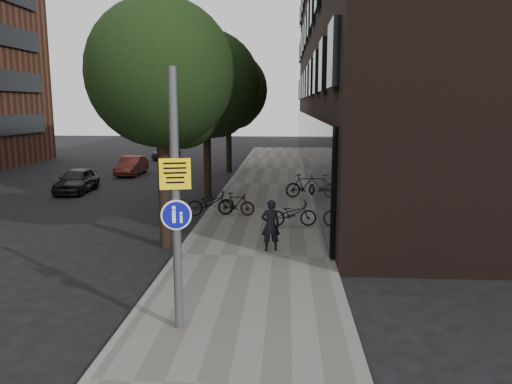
# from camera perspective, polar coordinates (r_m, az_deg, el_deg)

# --- Properties ---
(ground) EXTENTS (120.00, 120.00, 0.00)m
(ground) POSITION_cam_1_polar(r_m,az_deg,el_deg) (11.30, -2.54, -12.83)
(ground) COLOR black
(ground) RESTS_ON ground
(sidewalk) EXTENTS (4.50, 60.00, 0.12)m
(sidewalk) POSITION_cam_1_polar(r_m,az_deg,el_deg) (20.83, 0.99, -2.01)
(sidewalk) COLOR slate
(sidewalk) RESTS_ON ground
(curb_edge) EXTENTS (0.15, 60.00, 0.13)m
(curb_edge) POSITION_cam_1_polar(r_m,az_deg,el_deg) (21.04, -5.15, -1.91)
(curb_edge) COLOR slate
(curb_edge) RESTS_ON ground
(building_right_dark_brick) EXTENTS (12.00, 40.00, 18.00)m
(building_right_dark_brick) POSITION_cam_1_polar(r_m,az_deg,el_deg) (33.52, 16.93, 17.47)
(building_right_dark_brick) COLOR black
(building_right_dark_brick) RESTS_ON ground
(street_tree_near) EXTENTS (4.40, 4.40, 7.50)m
(street_tree_near) POSITION_cam_1_polar(r_m,az_deg,el_deg) (15.45, -10.45, 12.51)
(street_tree_near) COLOR black
(street_tree_near) RESTS_ON ground
(street_tree_mid) EXTENTS (5.00, 5.00, 7.80)m
(street_tree_mid) POSITION_cam_1_polar(r_m,az_deg,el_deg) (23.79, -5.49, 11.68)
(street_tree_mid) COLOR black
(street_tree_mid) RESTS_ON ground
(street_tree_far) EXTENTS (5.00, 5.00, 7.80)m
(street_tree_far) POSITION_cam_1_polar(r_m,az_deg,el_deg) (32.71, -3.02, 11.23)
(street_tree_far) COLOR black
(street_tree_far) RESTS_ON ground
(signpost) EXTENTS (0.56, 0.16, 4.93)m
(signpost) POSITION_cam_1_polar(r_m,az_deg,el_deg) (9.36, -9.15, -1.04)
(signpost) COLOR #595B5E
(signpost) RESTS_ON sidewalk
(pedestrian) EXTENTS (0.61, 0.45, 1.53)m
(pedestrian) POSITION_cam_1_polar(r_m,az_deg,el_deg) (14.66, 1.68, -3.82)
(pedestrian) COLOR black
(pedestrian) RESTS_ON sidewalk
(parked_bike_facade_near) EXTENTS (1.78, 0.80, 0.90)m
(parked_bike_facade_near) POSITION_cam_1_polar(r_m,az_deg,el_deg) (17.71, 4.19, -2.48)
(parked_bike_facade_near) COLOR black
(parked_bike_facade_near) RESTS_ON sidewalk
(parked_bike_facade_far) EXTENTS (1.86, 0.87, 1.08)m
(parked_bike_facade_far) POSITION_cam_1_polar(r_m,az_deg,el_deg) (23.29, 5.57, 0.72)
(parked_bike_facade_far) COLOR black
(parked_bike_facade_far) RESTS_ON sidewalk
(parked_bike_curb_near) EXTENTS (1.96, 1.14, 0.98)m
(parked_bike_curb_near) POSITION_cam_1_polar(r_m,az_deg,el_deg) (19.44, -5.25, -1.27)
(parked_bike_curb_near) COLOR black
(parked_bike_curb_near) RESTS_ON sidewalk
(parked_bike_curb_far) EXTENTS (1.52, 0.68, 0.88)m
(parked_bike_curb_far) POSITION_cam_1_polar(r_m,az_deg,el_deg) (19.41, -2.28, -1.39)
(parked_bike_curb_far) COLOR black
(parked_bike_curb_far) RESTS_ON sidewalk
(parked_car_near) EXTENTS (1.60, 3.65, 1.22)m
(parked_car_near) POSITION_cam_1_polar(r_m,az_deg,el_deg) (26.75, -19.81, 1.27)
(parked_car_near) COLOR black
(parked_car_near) RESTS_ON ground
(parked_car_mid) EXTENTS (1.24, 3.54, 1.16)m
(parked_car_mid) POSITION_cam_1_polar(r_m,az_deg,el_deg) (32.42, -14.02, 2.93)
(parked_car_mid) COLOR #5A1F19
(parked_car_mid) RESTS_ON ground
(parked_car_far) EXTENTS (1.82, 3.97, 1.12)m
(parked_car_far) POSITION_cam_1_polar(r_m,az_deg,el_deg) (41.53, -10.18, 4.52)
(parked_car_far) COLOR #1C2133
(parked_car_far) RESTS_ON ground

